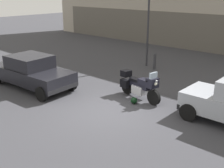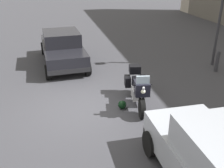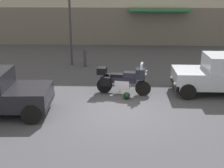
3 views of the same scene
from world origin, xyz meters
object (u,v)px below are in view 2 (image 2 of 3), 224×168
at_px(motorcycle, 138,88).
at_px(helmet, 122,105).
at_px(car_sedan_far, 62,48).
at_px(car_hatchback_near, 217,164).
at_px(bollard_curbside, 217,60).

height_order(motorcycle, helmet, motorcycle).
bearing_deg(car_sedan_far, helmet, -165.05).
bearing_deg(helmet, motorcycle, 106.55).
bearing_deg(car_sedan_far, motorcycle, -158.32).
height_order(car_hatchback_near, car_sedan_far, car_hatchback_near).
height_order(helmet, car_hatchback_near, car_hatchback_near).
height_order(helmet, car_sedan_far, car_sedan_far).
relative_size(helmet, car_sedan_far, 0.06).
relative_size(motorcycle, car_sedan_far, 0.48).
bearing_deg(car_hatchback_near, car_sedan_far, 15.79).
xyz_separation_m(motorcycle, bollard_curbside, (-2.14, 4.40, -0.11)).
distance_m(car_hatchback_near, car_sedan_far, 9.17).
xyz_separation_m(car_sedan_far, bollard_curbside, (2.63, 6.63, -0.27)).
distance_m(helmet, bollard_curbside, 5.51).
height_order(helmet, bollard_curbside, bollard_curbside).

